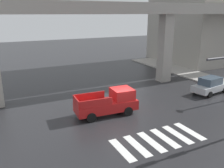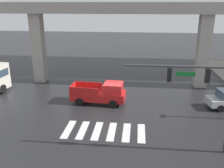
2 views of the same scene
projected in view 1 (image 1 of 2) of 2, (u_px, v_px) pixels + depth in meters
ground_plane at (123, 113)px, 20.21m from camera, size 120.00×120.00×0.00m
crosswalk_stripes at (158, 140)px, 15.99m from camera, size 6.05×2.80×0.01m
elevated_overpass at (91, 16)px, 23.65m from camera, size 55.35×2.17×9.20m
pickup_truck at (109, 103)px, 19.85m from camera, size 5.21×2.32×2.08m
sedan_silver at (210, 85)px, 25.13m from camera, size 4.52×2.44×1.72m
fire_hydrant at (205, 80)px, 28.73m from camera, size 0.24×0.24×0.85m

